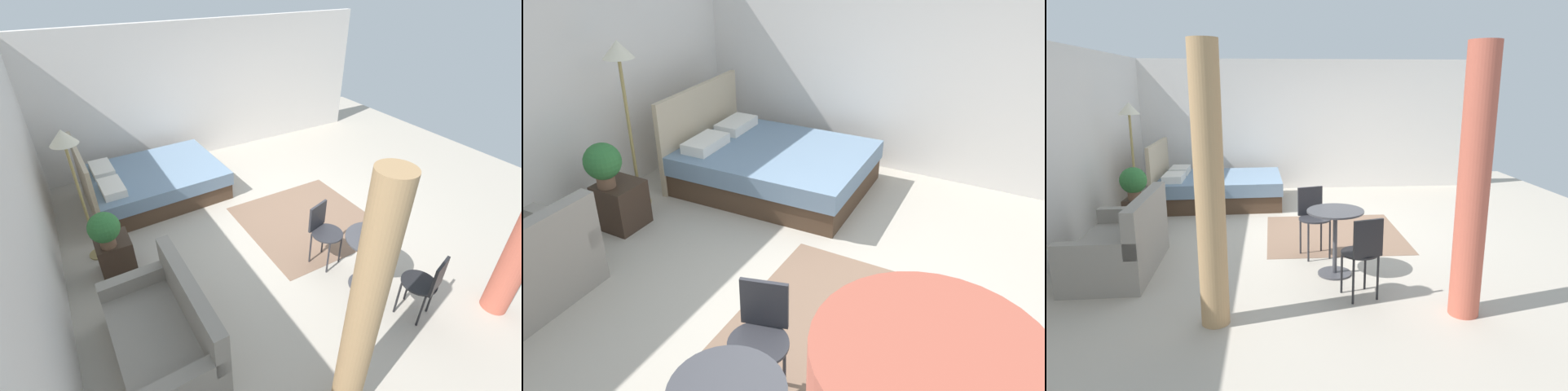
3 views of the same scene
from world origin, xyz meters
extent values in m
cube|color=#B2A899|center=(0.00, 0.00, -0.01)|extent=(8.87, 9.72, 0.02)
cube|color=silver|center=(0.00, 3.36, 1.29)|extent=(8.87, 0.12, 2.59)
cube|color=silver|center=(2.94, 0.00, 1.29)|extent=(0.12, 6.72, 2.59)
cube|color=#7F604C|center=(-0.22, -0.13, 0.00)|extent=(1.88, 1.91, 0.01)
cube|color=#473323|center=(1.71, 1.66, 0.14)|extent=(1.67, 2.14, 0.28)
cube|color=slate|center=(1.71, 1.66, 0.39)|extent=(1.71, 2.18, 0.22)
cube|color=tan|center=(1.66, 2.73, 0.56)|extent=(1.65, 0.12, 1.13)
cube|color=white|center=(1.33, 2.40, 0.56)|extent=(0.58, 0.34, 0.12)
cube|color=white|center=(2.03, 2.43, 0.56)|extent=(0.58, 0.34, 0.12)
cube|color=gray|center=(-1.36, 2.52, 0.19)|extent=(1.52, 0.86, 0.38)
cube|color=gray|center=(-1.35, 2.17, 0.63)|extent=(1.51, 0.17, 0.50)
cube|color=gray|center=(-0.67, 2.53, 0.48)|extent=(0.16, 0.84, 0.18)
cube|color=gray|center=(-2.04, 2.51, 0.48)|extent=(0.16, 0.84, 0.18)
cube|color=#38281E|center=(0.14, 2.65, 0.25)|extent=(0.43, 0.42, 0.50)
cylinder|color=brown|center=(0.04, 2.70, 0.56)|extent=(0.18, 0.18, 0.12)
sphere|color=#2D6B33|center=(0.04, 2.70, 0.78)|extent=(0.37, 0.37, 0.37)
cylinder|color=#99844C|center=(0.59, 2.84, 0.01)|extent=(0.24, 0.24, 0.02)
cylinder|color=#99844C|center=(0.59, 2.84, 0.84)|extent=(0.04, 0.04, 1.64)
cone|color=beige|center=(0.59, 2.84, 1.75)|extent=(0.32, 0.32, 0.18)
cylinder|color=#3F3F44|center=(-1.67, 0.06, 0.01)|extent=(0.38, 0.38, 0.02)
cylinder|color=#3F3F44|center=(-1.67, 0.06, 0.36)|extent=(0.05, 0.05, 0.73)
cylinder|color=#3F3F44|center=(-1.67, 0.06, 0.74)|extent=(0.63, 0.63, 0.02)
cylinder|color=black|center=(-2.09, -0.20, 0.23)|extent=(0.02, 0.02, 0.46)
cylinder|color=black|center=(-2.16, 0.05, 0.23)|extent=(0.02, 0.02, 0.46)
cylinder|color=black|center=(-2.34, -0.28, 0.23)|extent=(0.02, 0.02, 0.46)
cylinder|color=black|center=(-2.42, -0.02, 0.23)|extent=(0.02, 0.02, 0.46)
cylinder|color=black|center=(-2.25, -0.11, 0.47)|extent=(0.47, 0.47, 0.02)
cube|color=black|center=(-2.41, -0.16, 0.66)|extent=(0.11, 0.30, 0.37)
cylinder|color=#2D2D33|center=(-1.26, 0.32, 0.24)|extent=(0.02, 0.02, 0.48)
cylinder|color=#2D2D33|center=(-1.18, 0.05, 0.24)|extent=(0.02, 0.02, 0.48)
cylinder|color=#2D2D33|center=(-0.99, 0.40, 0.24)|extent=(0.02, 0.02, 0.48)
cylinder|color=#2D2D33|center=(-0.91, 0.13, 0.24)|extent=(0.02, 0.02, 0.48)
cylinder|color=#2D2D33|center=(-1.09, 0.23, 0.49)|extent=(0.50, 0.50, 0.02)
cube|color=#2D2D33|center=(-0.92, 0.27, 0.67)|extent=(0.12, 0.32, 0.36)
cylinder|color=tan|center=(-2.69, 1.27, 1.22)|extent=(0.25, 0.25, 2.45)
camera|label=1|loc=(-3.84, 2.80, 3.39)|focal=25.00mm
camera|label=2|loc=(-3.13, -1.07, 2.86)|focal=35.05mm
camera|label=3|loc=(-6.54, 0.75, 2.08)|focal=31.95mm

